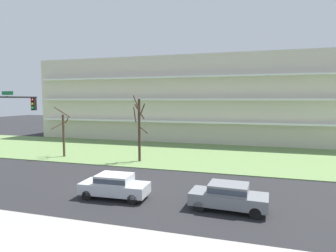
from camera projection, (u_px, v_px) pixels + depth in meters
name	position (u px, v px, depth m)	size (l,w,h in m)	color
ground	(114.00, 188.00, 21.03)	(160.00, 160.00, 0.00)	#232326
sidewalk_curb_near	(34.00, 236.00, 13.39)	(80.00, 4.00, 0.15)	#99968E
grass_lawn_strip	(168.00, 153.00, 34.39)	(80.00, 16.00, 0.08)	#66844C
apartment_building	(192.00, 99.00, 46.35)	(48.78, 11.22, 12.77)	beige
tree_far_left	(63.00, 133.00, 31.94)	(2.57, 2.56, 5.64)	#4C3828
tree_left	(139.00, 127.00, 29.38)	(1.51, 1.37, 6.80)	#423023
sedan_gray_near_left	(228.00, 196.00, 16.68)	(4.49, 2.04, 1.57)	slate
sedan_silver_center_left	(115.00, 185.00, 18.74)	(4.47, 1.97, 1.57)	#B7BABF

